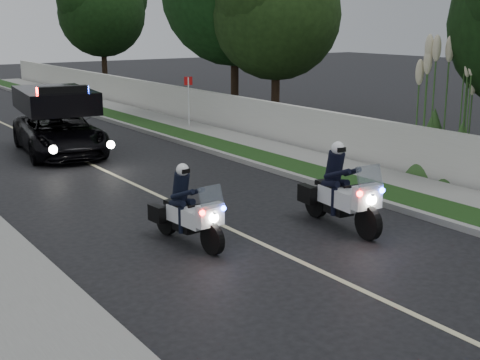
# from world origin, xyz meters

# --- Properties ---
(ground) EXTENTS (120.00, 120.00, 0.00)m
(ground) POSITION_xyz_m (0.00, 0.00, 0.00)
(ground) COLOR black
(ground) RESTS_ON ground
(curb_right) EXTENTS (0.20, 60.00, 0.15)m
(curb_right) POSITION_xyz_m (4.10, 10.00, 0.07)
(curb_right) COLOR gray
(curb_right) RESTS_ON ground
(grass_verge) EXTENTS (1.20, 60.00, 0.16)m
(grass_verge) POSITION_xyz_m (4.80, 10.00, 0.08)
(grass_verge) COLOR #193814
(grass_verge) RESTS_ON ground
(sidewalk_right) EXTENTS (1.40, 60.00, 0.16)m
(sidewalk_right) POSITION_xyz_m (6.10, 10.00, 0.08)
(sidewalk_right) COLOR gray
(sidewalk_right) RESTS_ON ground
(property_wall) EXTENTS (0.22, 60.00, 1.50)m
(property_wall) POSITION_xyz_m (7.10, 10.00, 0.75)
(property_wall) COLOR beige
(property_wall) RESTS_ON ground
(lane_marking) EXTENTS (0.12, 50.00, 0.01)m
(lane_marking) POSITION_xyz_m (0.00, 10.00, 0.00)
(lane_marking) COLOR #BFB78C
(lane_marking) RESTS_ON ground
(police_moto_left) EXTENTS (0.86, 2.00, 1.66)m
(police_moto_left) POSITION_xyz_m (-1.24, 0.29, 0.00)
(police_moto_left) COLOR silver
(police_moto_left) RESTS_ON ground
(police_moto_right) EXTENTS (0.98, 2.30, 1.90)m
(police_moto_right) POSITION_xyz_m (2.06, -0.65, 0.00)
(police_moto_right) COLOR silver
(police_moto_right) RESTS_ON ground
(police_suv) EXTENTS (3.10, 5.53, 2.56)m
(police_suv) POSITION_xyz_m (-0.21, 10.79, 0.00)
(police_suv) COLOR black
(police_suv) RESTS_ON ground
(sign_post) EXTENTS (0.45, 0.45, 2.26)m
(sign_post) POSITION_xyz_m (6.00, 12.78, 0.00)
(sign_post) COLOR #A80C26
(sign_post) RESTS_ON ground
(pampas_mid) EXTENTS (1.65, 1.65, 3.92)m
(pampas_mid) POSITION_xyz_m (7.60, 0.47, 0.00)
(pampas_mid) COLOR beige
(pampas_mid) RESTS_ON ground
(pampas_far) EXTENTS (1.70, 1.70, 4.46)m
(pampas_far) POSITION_xyz_m (7.60, 1.45, 0.00)
(pampas_far) COLOR #BDB992
(pampas_far) RESTS_ON ground
(tree_right_b) EXTENTS (6.12, 6.12, 9.05)m
(tree_right_b) POSITION_xyz_m (9.59, 11.57, 0.00)
(tree_right_b) COLOR #1F3C14
(tree_right_b) RESTS_ON ground
(tree_right_d) EXTENTS (7.51, 7.51, 11.11)m
(tree_right_d) POSITION_xyz_m (9.43, 14.46, 0.00)
(tree_right_d) COLOR #163D14
(tree_right_d) RESTS_ON ground
(tree_right_e) EXTENTS (7.56, 7.56, 9.54)m
(tree_right_e) POSITION_xyz_m (9.98, 30.98, 0.00)
(tree_right_e) COLOR black
(tree_right_e) RESTS_ON ground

